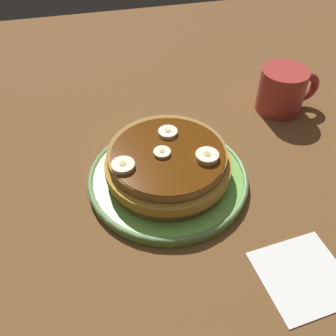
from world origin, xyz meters
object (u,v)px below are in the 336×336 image
object	(u,v)px
coffee_mug	(283,89)
banana_slice_3	(123,166)
banana_slice_1	(168,132)
plate	(168,178)
napkin	(303,276)
banana_slice_2	(207,156)
pancake_stack	(169,164)
banana_slice_0	(162,153)

from	to	relation	value
coffee_mug	banana_slice_3	bearing A→B (deg)	-154.07
banana_slice_1	plate	bearing A→B (deg)	-102.95
coffee_mug	napkin	size ratio (longest dim) A/B	1.11
plate	banana_slice_2	distance (cm)	8.22
pancake_stack	banana_slice_2	bearing A→B (deg)	-27.02
pancake_stack	banana_slice_1	bearing A→B (deg)	78.82
plate	napkin	size ratio (longest dim) A/B	2.32
pancake_stack	banana_slice_2	size ratio (longest dim) A/B	5.61
plate	banana_slice_0	distance (cm)	5.65
plate	coffee_mug	xyz separation A→B (cm)	(26.14, 14.58, 3.49)
banana_slice_2	coffee_mug	xyz separation A→B (cm)	(20.83, 17.08, -2.26)
pancake_stack	coffee_mug	xyz separation A→B (cm)	(25.98, 14.45, 0.57)
banana_slice_3	coffee_mug	bearing A→B (deg)	25.93
plate	napkin	bearing A→B (deg)	-57.37
banana_slice_1	napkin	world-z (taller)	banana_slice_1
banana_slice_0	banana_slice_2	xyz separation A→B (cm)	(6.22, -2.50, 0.16)
banana_slice_1	banana_slice_2	world-z (taller)	banana_slice_2
banana_slice_0	coffee_mug	xyz separation A→B (cm)	(27.05, 14.58, -2.09)
banana_slice_3	napkin	bearing A→B (deg)	-43.31
coffee_mug	napkin	distance (cm)	37.66
plate	pancake_stack	xyz separation A→B (cm)	(0.17, 0.13, 2.92)
pancake_stack	napkin	xyz separation A→B (cm)	(12.97, -20.64, -3.64)
banana_slice_3	coffee_mug	xyz separation A→B (cm)	(33.14, 16.11, -2.19)
banana_slice_2	napkin	size ratio (longest dim) A/B	0.32
pancake_stack	napkin	world-z (taller)	pancake_stack
banana_slice_2	napkin	world-z (taller)	banana_slice_2
banana_slice_1	coffee_mug	world-z (taller)	coffee_mug
banana_slice_0	pancake_stack	bearing A→B (deg)	6.93
coffee_mug	plate	bearing A→B (deg)	-150.86
plate	banana_slice_2	world-z (taller)	banana_slice_2
banana_slice_2	banana_slice_3	bearing A→B (deg)	175.53
banana_slice_1	banana_slice_2	size ratio (longest dim) A/B	0.89
napkin	banana_slice_0	bearing A→B (deg)	124.39
pancake_stack	napkin	size ratio (longest dim) A/B	1.77
coffee_mug	banana_slice_1	bearing A→B (deg)	-157.96
plate	banana_slice_3	distance (cm)	9.14
banana_slice_2	plate	bearing A→B (deg)	154.82
plate	pancake_stack	size ratio (longest dim) A/B	1.31
plate	banana_slice_0	size ratio (longest dim) A/B	9.77
banana_slice_0	banana_slice_1	bearing A→B (deg)	66.47
banana_slice_1	coffee_mug	size ratio (longest dim) A/B	0.25
banana_slice_1	banana_slice_3	distance (cm)	9.97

